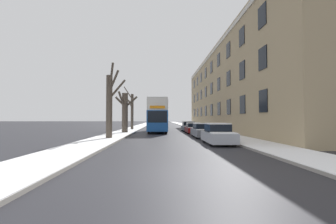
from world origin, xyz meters
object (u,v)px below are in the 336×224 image
parked_car_2 (193,128)px  oncoming_van (158,122)px  bare_tree_left_1 (125,112)px  parked_car_1 (203,131)px  parked_car_0 (218,134)px  bare_tree_left_2 (131,110)px  bare_tree_left_0 (110,104)px  pedestrian_left_sidewalk (110,130)px  parked_car_3 (188,127)px  double_decker_bus (158,114)px

parked_car_2 → oncoming_van: (-4.70, 15.88, 0.58)m
bare_tree_left_1 → parked_car_1: (8.65, -6.20, -2.08)m
parked_car_0 → parked_car_2: parked_car_0 is taller
bare_tree_left_2 → parked_car_1: bare_tree_left_2 is taller
bare_tree_left_0 → oncoming_van: 24.47m
bare_tree_left_0 → pedestrian_left_sidewalk: bearing=10.4°
bare_tree_left_1 → bare_tree_left_2: size_ratio=0.73×
bare_tree_left_1 → bare_tree_left_2: bearing=91.6°
parked_car_1 → parked_car_0: bearing=-90.0°
bare_tree_left_1 → parked_car_1: bare_tree_left_1 is taller
bare_tree_left_0 → oncoming_van: bearing=80.6°
parked_car_2 → bare_tree_left_2: bearing=137.4°
bare_tree_left_2 → pedestrian_left_sidewalk: size_ratio=4.41×
bare_tree_left_2 → pedestrian_left_sidewalk: 16.53m
parked_car_1 → pedestrian_left_sidewalk: 8.89m
bare_tree_left_2 → parked_car_3: (8.88, -3.03, -2.63)m
double_decker_bus → pedestrian_left_sidewalk: double_decker_bus is taller
bare_tree_left_1 → parked_car_3: 10.25m
bare_tree_left_2 → parked_car_1: bearing=-58.2°
parked_car_0 → pedestrian_left_sidewalk: 9.47m
parked_car_1 → parked_car_2: 6.16m
parked_car_0 → oncoming_van: (-4.70, 27.90, 0.51)m
bare_tree_left_2 → oncoming_van: 9.01m
bare_tree_left_1 → parked_car_2: size_ratio=1.30×
bare_tree_left_0 → pedestrian_left_sidewalk: (0.03, 0.01, -2.28)m
double_decker_bus → bare_tree_left_1: bearing=-144.8°
oncoming_van → parked_car_0: bearing=-80.4°
parked_car_1 → pedestrian_left_sidewalk: (-8.66, -2.01, 0.23)m
pedestrian_left_sidewalk → parked_car_3: bearing=-29.3°
parked_car_2 → pedestrian_left_sidewalk: (-8.66, -8.18, 0.25)m
parked_car_0 → oncoming_van: size_ratio=0.81×
double_decker_bus → oncoming_van: size_ratio=2.03×
double_decker_bus → parked_car_2: bearing=-32.9°
parked_car_0 → oncoming_van: oncoming_van is taller
bare_tree_left_0 → bare_tree_left_2: bearing=90.7°
pedestrian_left_sidewalk → oncoming_van: bearing=-5.7°
double_decker_bus → pedestrian_left_sidewalk: size_ratio=6.38×
bare_tree_left_2 → double_decker_bus: bare_tree_left_2 is taller
double_decker_bus → parked_car_3: size_ratio=2.25×
bare_tree_left_0 → bare_tree_left_2: bare_tree_left_2 is taller
bare_tree_left_2 → bare_tree_left_0: bearing=-89.3°
bare_tree_left_2 → bare_tree_left_1: bearing=-88.4°
parked_car_0 → pedestrian_left_sidewalk: size_ratio=2.54×
parked_car_3 → oncoming_van: (-4.70, 10.74, 0.55)m
oncoming_van → pedestrian_left_sidewalk: size_ratio=3.14×
parked_car_1 → bare_tree_left_2: bearing=121.8°
bare_tree_left_2 → parked_car_3: bare_tree_left_2 is taller
parked_car_1 → parked_car_2: bearing=90.0°
bare_tree_left_0 → parked_car_3: (8.69, 13.32, -2.49)m
bare_tree_left_0 → parked_car_3: bare_tree_left_0 is taller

